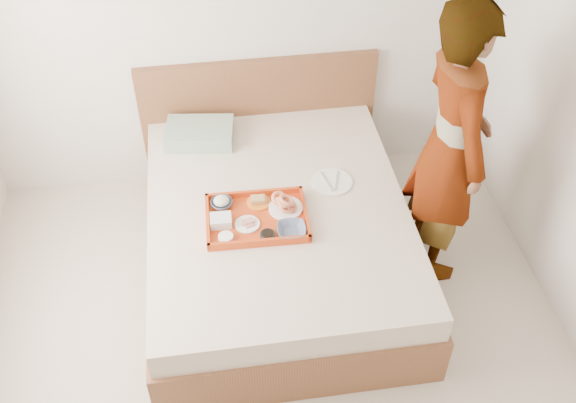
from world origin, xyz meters
The scene contains 16 objects.
ground centered at (0.00, 0.00, 0.00)m, with size 3.50×4.00×0.01m, color beige.
wall_back centered at (0.00, 2.00, 1.30)m, with size 3.50×0.01×2.60m, color silver.
bed centered at (0.12, 1.00, 0.27)m, with size 1.65×2.00×0.53m, color brown.
headboard centered at (0.12, 1.97, 0.47)m, with size 1.65×0.06×0.95m, color brown.
pillow centered at (-0.30, 1.71, 0.58)m, with size 0.44×0.30×0.11m, color #9BB69F.
tray centered at (-0.01, 0.89, 0.56)m, with size 0.59×0.43×0.05m, color #BA3010.
prawn_plate centered at (0.17, 0.95, 0.55)m, with size 0.20×0.20×0.01m, color white.
navy_bowl_big centered at (0.17, 0.75, 0.57)m, with size 0.17×0.17×0.04m, color #1A284B.
sauce_dish centered at (0.03, 0.73, 0.56)m, with size 0.09×0.09×0.03m, color black.
meat_plate centered at (-0.07, 0.85, 0.55)m, with size 0.15×0.15×0.01m, color white.
bread_plate centered at (0.01, 1.02, 0.55)m, with size 0.14×0.14×0.01m, color orange.
salad_bowl centered at (-0.21, 1.03, 0.57)m, with size 0.13×0.13×0.04m, color #1A284B.
plastic_tub centered at (-0.22, 0.88, 0.57)m, with size 0.12×0.10×0.05m, color silver.
cheese_round centered at (-0.21, 0.75, 0.56)m, with size 0.09×0.09×0.03m, color white.
dinner_plate centered at (0.49, 1.16, 0.54)m, with size 0.26×0.26×0.01m, color white.
person centered at (1.12, 0.94, 0.92)m, with size 0.67×0.44×1.83m, color silver.
Camera 1 is at (-0.24, -1.87, 3.28)m, focal length 41.43 mm.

